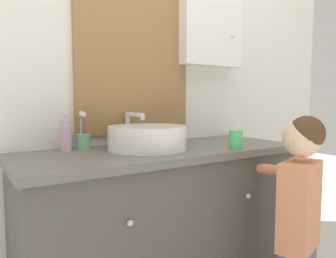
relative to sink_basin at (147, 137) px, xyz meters
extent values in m
cube|color=silver|center=(0.08, 0.28, 0.40)|extent=(3.20, 0.06, 2.50)
cube|color=olive|center=(0.06, 0.24, 0.50)|extent=(0.67, 0.02, 1.01)
cube|color=#B2C1CC|center=(0.06, 0.24, 0.50)|extent=(0.61, 0.01, 0.95)
cube|color=white|center=(0.57, 0.20, 0.75)|extent=(0.44, 0.10, 0.73)
sphere|color=silver|center=(0.70, 0.15, 0.57)|extent=(0.02, 0.02, 0.02)
cube|color=#4C4742|center=(0.08, -0.02, -0.47)|extent=(1.37, 0.51, 0.76)
cube|color=#605B56|center=(0.08, -0.02, -0.08)|extent=(1.41, 0.55, 0.03)
sphere|color=silver|center=(-0.24, -0.28, -0.28)|extent=(0.02, 0.02, 0.02)
sphere|color=silver|center=(0.40, -0.28, -0.28)|extent=(0.02, 0.02, 0.02)
cylinder|color=white|center=(0.00, 0.00, 0.00)|extent=(0.38, 0.38, 0.11)
cylinder|color=silver|center=(0.00, 0.00, 0.05)|extent=(0.31, 0.31, 0.01)
cylinder|color=silver|center=(0.00, 0.21, 0.02)|extent=(0.02, 0.02, 0.16)
cylinder|color=silver|center=(0.00, 0.12, 0.10)|extent=(0.02, 0.17, 0.02)
cylinder|color=silver|center=(0.00, 0.04, 0.09)|extent=(0.02, 0.02, 0.02)
sphere|color=white|center=(0.10, 0.21, -0.02)|extent=(0.05, 0.05, 0.05)
cylinder|color=#66B27F|center=(-0.25, 0.18, -0.02)|extent=(0.07, 0.07, 0.07)
cylinder|color=#D6423D|center=(-0.24, 0.18, 0.04)|extent=(0.01, 0.01, 0.16)
cube|color=white|center=(-0.24, 0.18, 0.11)|extent=(0.01, 0.02, 0.02)
cylinder|color=#E5CC4C|center=(-0.26, 0.19, 0.04)|extent=(0.01, 0.01, 0.17)
cube|color=white|center=(-0.26, 0.19, 0.11)|extent=(0.01, 0.02, 0.02)
cylinder|color=#3884DB|center=(-0.26, 0.17, 0.04)|extent=(0.01, 0.01, 0.17)
cube|color=white|center=(-0.26, 0.17, 0.11)|extent=(0.01, 0.02, 0.02)
cylinder|color=#CCA3BC|center=(-0.34, 0.17, 0.01)|extent=(0.05, 0.05, 0.14)
cylinder|color=silver|center=(-0.34, 0.17, 0.09)|extent=(0.02, 0.02, 0.02)
cube|color=silver|center=(-0.34, 0.16, 0.11)|extent=(0.02, 0.03, 0.02)
cube|color=tan|center=(0.48, -0.50, -0.29)|extent=(0.26, 0.19, 0.39)
sphere|color=beige|center=(0.48, -0.50, 0.01)|extent=(0.17, 0.17, 0.17)
sphere|color=#4C331E|center=(0.49, -0.52, 0.04)|extent=(0.15, 0.15, 0.15)
cylinder|color=tan|center=(0.49, -0.28, -0.16)|extent=(0.14, 0.29, 0.05)
cylinder|color=#8E56B7|center=(0.45, -0.14, -0.12)|extent=(0.02, 0.05, 0.12)
cylinder|color=#4CC670|center=(0.37, -0.22, -0.01)|extent=(0.07, 0.07, 0.09)
camera|label=1|loc=(-0.77, -1.36, 0.18)|focal=35.00mm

